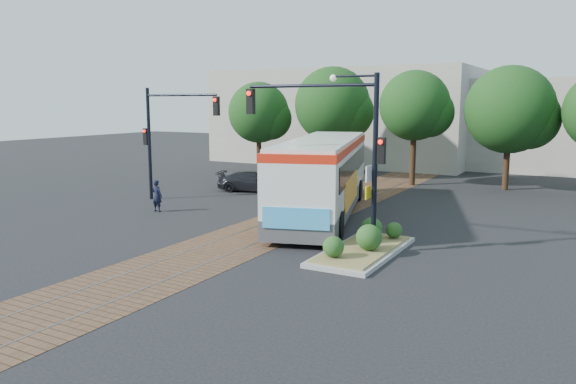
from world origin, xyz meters
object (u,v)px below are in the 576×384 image
object	(u,v)px
city_bus	(323,173)
parked_car	(252,181)
traffic_island	(364,244)
signal_pole_main	(342,133)
officer	(157,196)
signal_pole_left	(165,129)

from	to	relation	value
city_bus	parked_car	world-z (taller)	city_bus
traffic_island	parked_car	size ratio (longest dim) A/B	1.28
signal_pole_main	officer	world-z (taller)	signal_pole_main
signal_pole_left	city_bus	bearing A→B (deg)	4.41
officer	parked_car	bearing A→B (deg)	-94.22
signal_pole_main	officer	distance (m)	11.33
city_bus	signal_pole_left	world-z (taller)	signal_pole_left
city_bus	officer	distance (m)	8.11
parked_car	signal_pole_left	bearing A→B (deg)	138.95
traffic_island	signal_pole_left	distance (m)	14.50
city_bus	traffic_island	xyz separation A→B (m)	(4.24, -5.58, -1.66)
city_bus	traffic_island	bearing A→B (deg)	-69.80
city_bus	signal_pole_main	bearing A→B (deg)	-76.15
signal_pole_left	parked_car	distance (m)	6.33
signal_pole_left	officer	size ratio (longest dim) A/B	3.87
signal_pole_main	officer	size ratio (longest dim) A/B	3.87
traffic_island	parked_car	xyz separation A→B (m)	(-10.96, 9.84, 0.26)
signal_pole_left	parked_car	size ratio (longest dim) A/B	1.48
parked_car	signal_pole_main	bearing A→B (deg)	-151.05
signal_pole_main	city_bus	bearing A→B (deg)	120.87
city_bus	signal_pole_main	size ratio (longest dim) A/B	2.26
signal_pole_left	traffic_island	bearing A→B (deg)	-20.36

